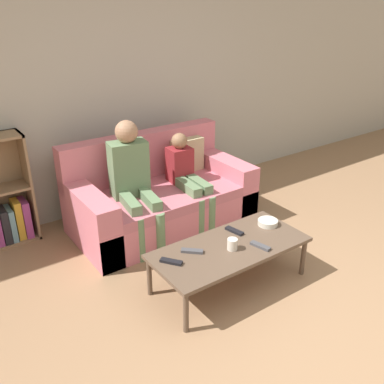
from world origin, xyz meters
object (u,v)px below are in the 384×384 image
Objects in this scene: person_child at (187,176)px; tv_remote_3 at (260,246)px; cup_near at (232,244)px; person_adult at (132,175)px; couch at (160,198)px; snack_bowl at (268,222)px; tv_remote_1 at (171,262)px; coffee_table at (230,249)px; tv_remote_0 at (192,251)px; tv_remote_2 at (234,231)px.

tv_remote_3 is (-0.13, -1.20, -0.15)m from person_child.
person_child is 1.15m from cup_near.
person_adult reaches higher than person_child.
couch is 1.20m from snack_bowl.
cup_near reaches higher than tv_remote_1.
coffee_table is 7.21× the size of tv_remote_3.
tv_remote_0 is (-0.38, -1.10, 0.08)m from couch.
snack_bowl is (0.32, -0.07, 0.01)m from tv_remote_2.
couch is at bearing 85.48° from cup_near.
snack_bowl reaches higher than tv_remote_1.
cup_near is 0.50m from tv_remote_1.
cup_near is (0.25, -1.15, -0.25)m from person_adult.
cup_near is at bearing -102.90° from person_child.
cup_near reaches higher than tv_remote_0.
coffee_table is at bearing -68.04° from person_adult.
tv_remote_0 is 0.79m from snack_bowl.
person_adult reaches higher than cup_near.
person_adult is 0.60m from person_child.
coffee_table is (-0.08, -1.20, 0.04)m from couch.
snack_bowl is (0.49, 0.08, 0.05)m from coffee_table.
coffee_table is at bearing -65.15° from tv_remote_0.
tv_remote_0 is (-0.03, -1.00, -0.29)m from person_adult.
tv_remote_3 is at bearing -38.97° from coffee_table.
person_child is 5.27× the size of tv_remote_3.
person_adult is 6.71× the size of snack_bowl.
couch is 1.53× the size of person_adult.
snack_bowl is (0.18, -0.97, -0.14)m from person_child.
tv_remote_0 is at bearing 175.34° from tv_remote_2.
tv_remote_1 is 0.99m from snack_bowl.
snack_bowl is at bearing -34.93° from tv_remote_1.
tv_remote_3 reaches higher than coffee_table.
person_child reaches higher than tv_remote_0.
coffee_table is at bearing -43.34° from tv_remote_1.
tv_remote_3 is (0.69, -0.22, 0.00)m from tv_remote_1.
couch is at bearing 150.81° from person_child.
person_adult is at bearing 102.20° from cup_near.
tv_remote_1 reaches higher than coffee_table.
person_child reaches higher than coffee_table.
tv_remote_2 is 1.00× the size of tv_remote_3.
snack_bowl is at bearing -48.20° from tv_remote_0.
couch is 0.52m from person_adult.
snack_bowl reaches higher than tv_remote_0.
cup_near is 0.53× the size of snack_bowl.
person_adult reaches higher than tv_remote_2.
tv_remote_1 is 0.73m from tv_remote_3.
tv_remote_3 is at bearing -61.79° from person_adult.
coffee_table is at bearing -149.76° from tv_remote_2.
couch is 10.62× the size of tv_remote_1.
tv_remote_2 is (0.19, 0.19, -0.03)m from cup_near.
cup_near is at bearing -166.10° from snack_bowl.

